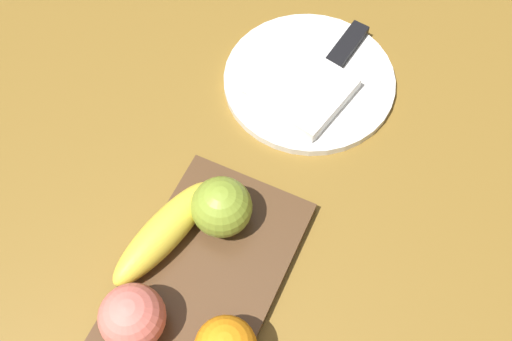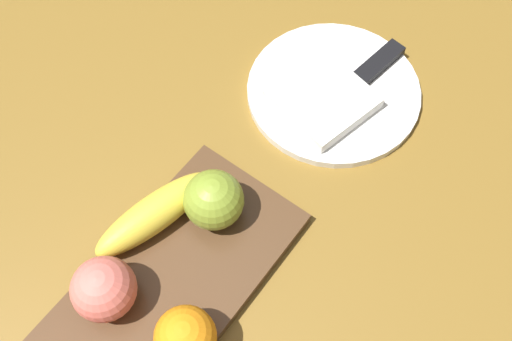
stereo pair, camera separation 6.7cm
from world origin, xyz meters
name	(u,v)px [view 1 (the left image)]	position (x,y,z in m)	size (l,w,h in m)	color
fruit_tray	(187,318)	(-0.05, 0.00, 0.01)	(0.36, 0.16, 0.02)	#513620
apple	(222,207)	(-0.17, -0.01, 0.05)	(0.07, 0.07, 0.07)	olive
banana	(164,232)	(-0.12, -0.06, 0.04)	(0.15, 0.04, 0.04)	yellow
peach	(132,317)	(-0.02, -0.04, 0.05)	(0.07, 0.07, 0.07)	#E46F63
dinner_plate	(311,81)	(-0.40, 0.00, 0.01)	(0.23, 0.23, 0.01)	white
folded_napkin	(304,90)	(-0.37, 0.00, 0.02)	(0.11, 0.11, 0.02)	white
knife	(340,55)	(-0.45, 0.02, 0.02)	(0.18, 0.05, 0.01)	silver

